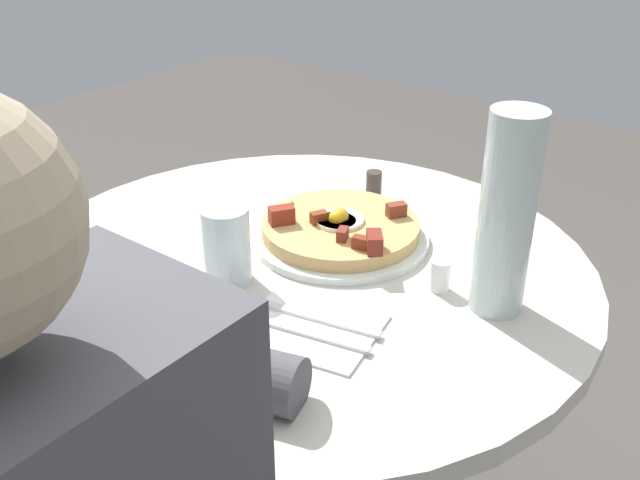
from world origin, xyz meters
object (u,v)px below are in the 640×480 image
Objects in this scene: fork at (304,332)px; bread_plate at (108,322)px; dining_table at (300,352)px; salt_shaker at (440,275)px; knife at (317,318)px; pizza_plate at (340,237)px; breakfast_pizza at (340,227)px; pepper_shaker at (374,184)px; water_bottle at (507,215)px; water_glass at (227,245)px.

bread_plate is at bearing -159.95° from fork.
dining_table is 19.11× the size of salt_shaker.
knife is at bearing 90.00° from fork.
pizza_plate is 1.72× the size of bread_plate.
breakfast_pizza is 1.53× the size of bread_plate.
fork is at bearing 22.41° from pepper_shaker.
pizza_plate is 0.26m from fork.
breakfast_pizza is 0.26m from fork.
water_glass is at bearing -63.13° from water_bottle.
knife is 3.83× the size of pepper_shaker.
water_bottle is (-0.17, 0.33, 0.08)m from water_glass.
fork is 0.22m from salt_shaker.
salt_shaker is (-0.17, 0.09, 0.02)m from knife.
bread_plate is at bearing -41.22° from salt_shaker.
pizza_plate is 1.13× the size of breakfast_pizza.
salt_shaker is (0.03, 0.20, -0.00)m from breakfast_pizza.
bread_plate is 3.50× the size of salt_shaker.
pepper_shaker is at bearing -129.55° from salt_shaker.
water_bottle is at bearing 59.12° from pepper_shaker.
pizza_plate is at bearing 104.22° from fork.
salt_shaker is at bearing 80.45° from pizza_plate.
breakfast_pizza is at bearing 17.20° from pepper_shaker.
breakfast_pizza is 0.20m from water_glass.
bread_plate is (0.28, -0.09, 0.17)m from dining_table.
bread_plate is at bearing -15.50° from breakfast_pizza.
salt_shaker is at bearing 50.45° from pepper_shaker.
pepper_shaker reaches higher than knife.
water_bottle is at bearing 103.73° from dining_table.
bread_plate reaches higher than fork.
pizza_plate is 5.94× the size of pepper_shaker.
breakfast_pizza is at bearing 104.19° from fork.
water_glass is (0.19, -0.06, 0.05)m from pizza_plate.
water_glass is (0.10, -0.05, 0.22)m from dining_table.
pizza_plate is 0.39m from bread_plate.
fork is 1.58× the size of water_glass.
fork is (-0.14, 0.22, 0.00)m from bread_plate.
water_bottle is at bearing 95.62° from salt_shaker.
fork is 0.44m from pepper_shaker.
water_glass is at bearing 154.29° from fork.
bread_plate is 0.53m from water_bottle.
knife is at bearing 28.29° from pizza_plate.
pepper_shaker is (-0.17, -0.05, 0.02)m from pizza_plate.
water_bottle is (-0.35, 0.38, 0.13)m from bread_plate.
bread_plate is at bearing -5.11° from pepper_shaker.
fork reaches higher than dining_table.
dining_table is at bearing 9.42° from pepper_shaker.
pepper_shaker reaches higher than bread_plate.
fork and knife have the same top height.
water_bottle is at bearing 116.87° from water_glass.
fork is at bearing -90.00° from knife.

